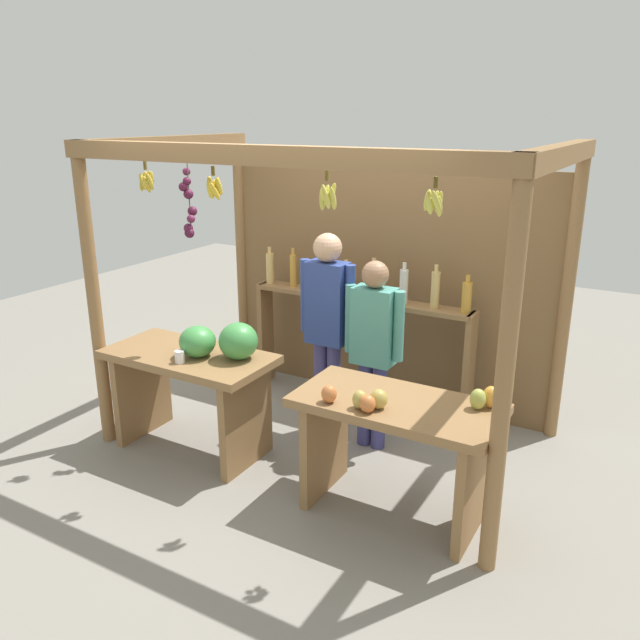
# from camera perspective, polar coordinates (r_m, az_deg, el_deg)

# --- Properties ---
(ground_plane) EXTENTS (12.00, 12.00, 0.00)m
(ground_plane) POSITION_cam_1_polar(r_m,az_deg,el_deg) (5.29, 1.02, -10.35)
(ground_plane) COLOR gray
(ground_plane) RESTS_ON ground
(market_stall) EXTENTS (3.20, 1.97, 2.34)m
(market_stall) POSITION_cam_1_polar(r_m,az_deg,el_deg) (5.17, 3.36, 5.08)
(market_stall) COLOR olive
(market_stall) RESTS_ON ground
(fruit_counter_left) EXTENTS (1.30, 0.64, 1.07)m
(fruit_counter_left) POSITION_cam_1_polar(r_m,az_deg,el_deg) (4.90, -10.80, -4.45)
(fruit_counter_left) COLOR olive
(fruit_counter_left) RESTS_ON ground
(fruit_counter_right) EXTENTS (1.30, 0.64, 0.94)m
(fruit_counter_right) POSITION_cam_1_polar(r_m,az_deg,el_deg) (4.13, 6.84, -9.90)
(fruit_counter_right) COLOR olive
(fruit_counter_right) RESTS_ON ground
(bottle_shelf_unit) EXTENTS (2.05, 0.22, 1.36)m
(bottle_shelf_unit) POSITION_cam_1_polar(r_m,az_deg,el_deg) (5.58, 3.61, 0.41)
(bottle_shelf_unit) COLOR olive
(bottle_shelf_unit) RESTS_ON ground
(vendor_man) EXTENTS (0.48, 0.22, 1.65)m
(vendor_man) POSITION_cam_1_polar(r_m,az_deg,el_deg) (5.01, 0.66, 0.36)
(vendor_man) COLOR #45427E
(vendor_man) RESTS_ON ground
(vendor_woman) EXTENTS (0.48, 0.20, 1.49)m
(vendor_woman) POSITION_cam_1_polar(r_m,az_deg,el_deg) (4.82, 4.80, -1.78)
(vendor_woman) COLOR navy
(vendor_woman) RESTS_ON ground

